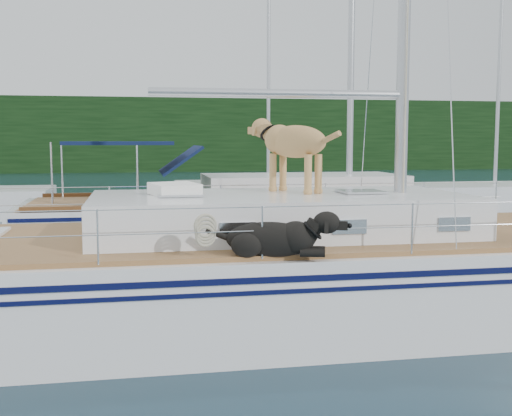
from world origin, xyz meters
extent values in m
plane|color=black|center=(0.00, 0.00, 0.00)|extent=(120.00, 120.00, 0.00)
cube|color=black|center=(0.00, 45.00, 3.00)|extent=(90.00, 3.00, 6.00)
cube|color=#595147|center=(0.00, 46.20, 0.60)|extent=(92.00, 1.00, 1.20)
cube|color=white|center=(0.00, 0.00, 0.50)|extent=(12.00, 3.80, 1.40)
cube|color=#9B693E|center=(0.00, 0.00, 1.23)|extent=(11.52, 3.50, 0.06)
cube|color=white|center=(0.80, 0.00, 1.54)|extent=(5.20, 2.50, 0.55)
cylinder|color=silver|center=(0.80, 0.00, 3.21)|extent=(3.60, 0.12, 0.12)
cylinder|color=silver|center=(0.00, -1.75, 1.82)|extent=(10.56, 0.01, 0.01)
cylinder|color=silver|center=(0.00, 1.75, 1.82)|extent=(10.56, 0.01, 0.01)
cube|color=#1E3FBD|center=(-1.16, 1.48, 1.29)|extent=(0.74, 0.54, 0.05)
cube|color=white|center=(-0.65, 0.19, 1.89)|extent=(0.76, 0.69, 0.16)
torus|color=#BCB195|center=(-0.44, -1.72, 1.62)|extent=(0.35, 0.17, 0.34)
cube|color=white|center=(1.67, 6.50, 0.45)|extent=(11.00, 3.50, 1.30)
cube|color=#9B693E|center=(1.67, 6.50, 1.10)|extent=(10.56, 3.29, 0.06)
cube|color=white|center=(2.87, 6.50, 1.45)|extent=(4.80, 2.30, 0.55)
cube|color=#101F46|center=(-1.53, 6.50, 2.50)|extent=(2.40, 2.30, 0.08)
cube|color=white|center=(4.00, 16.00, 0.40)|extent=(7.20, 3.00, 1.10)
cylinder|color=silver|center=(4.00, 16.00, 6.00)|extent=(0.14, 0.14, 11.00)
cube|color=white|center=(12.00, 13.00, 0.40)|extent=(6.40, 3.00, 1.10)
cylinder|color=silver|center=(12.00, 13.00, 6.00)|extent=(0.14, 0.14, 11.00)
camera|label=1|loc=(-1.20, -8.75, 2.56)|focal=45.00mm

